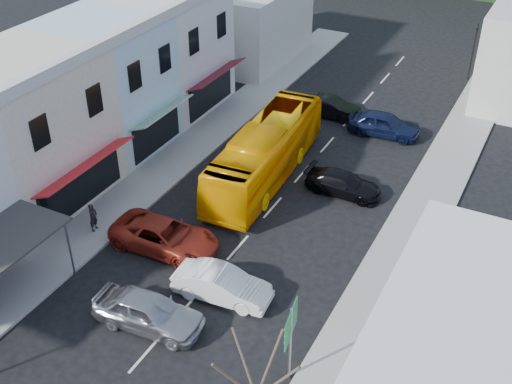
% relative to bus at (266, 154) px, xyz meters
% --- Properties ---
extents(ground, '(120.00, 120.00, 0.00)m').
position_rel_bus_xyz_m(ground, '(1.80, -10.67, -1.55)').
color(ground, black).
rests_on(ground, ground).
extents(sidewalk_left, '(3.00, 52.00, 0.15)m').
position_rel_bus_xyz_m(sidewalk_left, '(-5.70, -0.67, -1.48)').
color(sidewalk_left, gray).
rests_on(sidewalk_left, ground).
extents(sidewalk_right, '(3.00, 52.00, 0.15)m').
position_rel_bus_xyz_m(sidewalk_right, '(9.30, -0.67, -1.48)').
color(sidewalk_right, gray).
rests_on(sidewalk_right, ground).
extents(shopfront_row, '(8.25, 30.00, 8.00)m').
position_rel_bus_xyz_m(shopfront_row, '(-10.69, -5.67, 2.45)').
color(shopfront_row, silver).
rests_on(shopfront_row, ground).
extents(distant_block_left, '(8.00, 10.00, 6.00)m').
position_rel_bus_xyz_m(distant_block_left, '(-10.20, 16.33, 1.45)').
color(distant_block_left, '#B7B2A8').
rests_on(distant_block_left, ground).
extents(bus, '(3.27, 11.74, 3.10)m').
position_rel_bus_xyz_m(bus, '(0.00, 0.00, 0.00)').
color(bus, '#FAA600').
rests_on(bus, ground).
extents(car_silver, '(4.53, 2.14, 1.40)m').
position_rel_bus_xyz_m(car_silver, '(1.02, -13.20, -0.85)').
color(car_silver, '#A2A3A7').
rests_on(car_silver, ground).
extents(car_white, '(4.55, 2.20, 1.40)m').
position_rel_bus_xyz_m(car_white, '(2.93, -10.20, -0.85)').
color(car_white, silver).
rests_on(car_white, ground).
extents(car_red, '(4.66, 2.04, 1.40)m').
position_rel_bus_xyz_m(car_red, '(-1.40, -8.40, -0.85)').
color(car_red, maroon).
rests_on(car_red, ground).
extents(car_black_near, '(4.51, 1.86, 1.40)m').
position_rel_bus_xyz_m(car_black_near, '(4.71, 0.47, -0.85)').
color(car_black_near, black).
rests_on(car_black_near, ground).
extents(car_navy_mid, '(4.51, 2.10, 1.40)m').
position_rel_bus_xyz_m(car_navy_mid, '(4.56, 8.25, -0.85)').
color(car_navy_mid, black).
rests_on(car_navy_mid, ground).
extents(car_black_far, '(4.44, 1.89, 1.40)m').
position_rel_bus_xyz_m(car_black_far, '(0.37, 9.18, -0.85)').
color(car_black_far, black).
rests_on(car_black_far, ground).
extents(pedestrian_left, '(0.45, 0.63, 1.70)m').
position_rel_bus_xyz_m(pedestrian_left, '(-5.45, -8.93, -0.55)').
color(pedestrian_left, black).
rests_on(pedestrian_left, sidewalk_left).
extents(direction_sign, '(0.74, 1.74, 3.73)m').
position_rel_bus_xyz_m(direction_sign, '(7.60, -13.04, 0.32)').
color(direction_sign, '#106134').
rests_on(direction_sign, ground).
extents(traffic_signal, '(0.82, 1.08, 4.46)m').
position_rel_bus_xyz_m(traffic_signal, '(7.60, 20.05, 0.68)').
color(traffic_signal, black).
rests_on(traffic_signal, ground).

